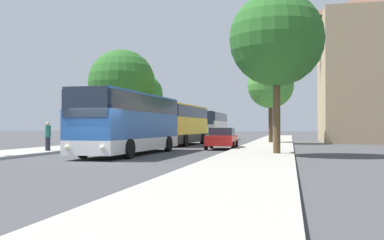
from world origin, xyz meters
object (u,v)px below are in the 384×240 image
tree_right_mid (271,85)px  pedestrian_waiting_far (48,136)px  bus_front (131,122)px  parked_car_right_near (222,138)px  tree_right_near (276,39)px  bus_middle (181,124)px  tree_left_far (122,83)px  tree_left_near (142,94)px  bus_rear (211,125)px

tree_right_mid → pedestrian_waiting_far: bearing=-124.9°
bus_front → parked_car_right_near: bearing=59.7°
bus_front → tree_right_near: (8.42, 0.47, 4.63)m
bus_middle → tree_right_near: (8.71, -13.02, 4.64)m
tree_left_far → tree_right_near: (15.49, -16.19, 0.56)m
bus_middle → tree_left_near: bearing=125.5°
pedestrian_waiting_far → tree_left_far: 17.33m
tree_left_near → tree_right_mid: bearing=-23.1°
bus_rear → pedestrian_waiting_far: (-5.16, -28.43, -0.75)m
bus_front → parked_car_right_near: bus_front is taller
parked_car_right_near → tree_left_near: 21.96m
parked_car_right_near → tree_left_far: (-11.41, 9.63, 5.14)m
tree_right_mid → bus_middle: bearing=-147.3°
bus_front → tree_left_far: 18.55m
tree_left_far → tree_right_mid: tree_left_far is taller
bus_middle → tree_left_near: size_ratio=1.37×
bus_rear → tree_left_far: bearing=-120.9°
bus_middle → tree_right_mid: bearing=34.9°
bus_middle → tree_left_far: 8.52m
parked_car_right_near → pedestrian_waiting_far: size_ratio=2.44×
tree_right_mid → tree_left_near: bearing=156.9°
parked_car_right_near → tree_right_mid: 12.66m
tree_left_far → tree_right_mid: 14.49m
bus_middle → tree_right_mid: 9.77m
bus_front → tree_left_far: bearing=114.4°
parked_car_right_near → tree_left_far: tree_left_far is taller
tree_right_mid → tree_left_far: bearing=-173.2°
bus_front → tree_right_mid: 20.12m
tree_left_near → tree_right_mid: (15.03, -6.42, 0.17)m
bus_front → bus_middle: bus_front is taller
bus_front → pedestrian_waiting_far: bus_front is taller
tree_left_far → tree_right_mid: bearing=6.8°
bus_middle → tree_right_near: 16.34m
bus_rear → tree_left_near: 9.09m
bus_middle → parked_car_right_near: bearing=-52.1°
pedestrian_waiting_far → bus_middle: bearing=-115.1°
tree_right_near → parked_car_right_near: bearing=121.9°
tree_left_far → bus_front: bearing=-67.0°
parked_car_right_near → tree_left_near: (-12.05, 17.76, 4.61)m
bus_front → tree_left_near: 26.21m
bus_rear → bus_middle: bearing=-91.3°
tree_left_far → bus_rear: bearing=60.2°
bus_front → tree_right_near: tree_right_near is taller
bus_front → tree_left_far: (-7.07, 16.67, 4.06)m
bus_rear → tree_right_near: size_ratio=1.25×
bus_middle → parked_car_right_near: bus_middle is taller
tree_left_near → tree_right_near: size_ratio=0.85×
parked_car_right_near → pedestrian_waiting_far: (-9.76, -6.91, 0.25)m
bus_middle → parked_car_right_near: 8.02m
bus_rear → tree_right_near: 29.76m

